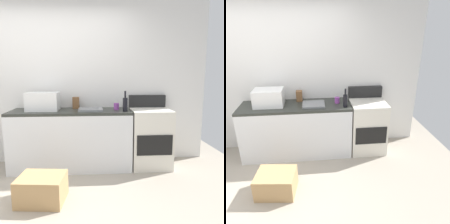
{
  "view_description": "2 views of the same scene",
  "coord_description": "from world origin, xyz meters",
  "views": [
    {
      "loc": [
        0.67,
        -2.21,
        1.42
      ],
      "look_at": [
        0.91,
        1.02,
        0.9
      ],
      "focal_mm": 36.42,
      "sensor_mm": 36.0,
      "label": 1
    },
    {
      "loc": [
        0.62,
        -2.2,
        2.17
      ],
      "look_at": [
        0.98,
        1.03,
        0.81
      ],
      "focal_mm": 35.06,
      "sensor_mm": 36.0,
      "label": 2
    }
  ],
  "objects": [
    {
      "name": "ground_plane",
      "position": [
        0.0,
        0.0,
        0.0
      ],
      "size": [
        6.0,
        6.0,
        0.0
      ],
      "primitive_type": "plane",
      "color": "#9E9384"
    },
    {
      "name": "coffee_mug",
      "position": [
        0.99,
        1.22,
        0.95
      ],
      "size": [
        0.08,
        0.08,
        0.1
      ],
      "primitive_type": "cylinder",
      "color": "purple",
      "rests_on": "kitchen_counter"
    },
    {
      "name": "wine_bottle",
      "position": [
        1.1,
        1.02,
        1.01
      ],
      "size": [
        0.07,
        0.07,
        0.3
      ],
      "color": "black",
      "rests_on": "kitchen_counter"
    },
    {
      "name": "sink_basin",
      "position": [
        0.6,
        1.16,
        0.92
      ],
      "size": [
        0.36,
        0.32,
        0.03
      ],
      "primitive_type": "cube",
      "color": "slate",
      "rests_on": "kitchen_counter"
    },
    {
      "name": "kitchen_counter",
      "position": [
        0.3,
        1.2,
        0.45
      ],
      "size": [
        1.8,
        0.6,
        0.9
      ],
      "color": "silver",
      "rests_on": "ground_plane"
    },
    {
      "name": "stove_oven",
      "position": [
        1.52,
        1.21,
        0.47
      ],
      "size": [
        0.6,
        0.61,
        1.1
      ],
      "color": "silver",
      "rests_on": "ground_plane"
    },
    {
      "name": "knife_block",
      "position": [
        0.36,
        1.39,
        0.99
      ],
      "size": [
        0.1,
        0.1,
        0.18
      ],
      "primitive_type": "cube",
      "color": "brown",
      "rests_on": "kitchen_counter"
    },
    {
      "name": "cardboard_box_large",
      "position": [
        0.06,
        0.23,
        0.15
      ],
      "size": [
        0.55,
        0.46,
        0.3
      ],
      "primitive_type": "cube",
      "rotation": [
        0.0,
        0.0,
        -0.11
      ],
      "color": "tan",
      "rests_on": "ground_plane"
    },
    {
      "name": "wall_back",
      "position": [
        0.0,
        1.55,
        1.3
      ],
      "size": [
        5.0,
        0.1,
        2.6
      ],
      "primitive_type": "cube",
      "color": "silver",
      "rests_on": "ground_plane"
    },
    {
      "name": "microwave",
      "position": [
        -0.11,
        1.22,
        1.04
      ],
      "size": [
        0.46,
        0.34,
        0.27
      ],
      "primitive_type": "cube",
      "color": "white",
      "rests_on": "kitchen_counter"
    }
  ]
}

